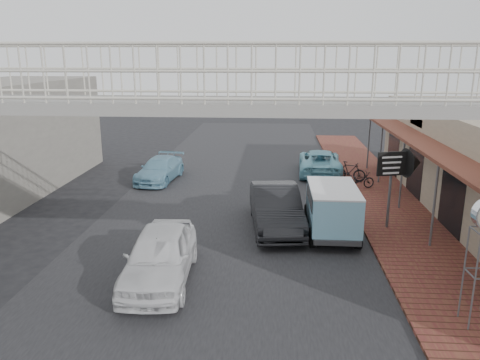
% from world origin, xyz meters
% --- Properties ---
extents(ground, '(120.00, 120.00, 0.00)m').
position_xyz_m(ground, '(0.00, 0.00, 0.00)').
color(ground, black).
rests_on(ground, ground).
extents(road_strip, '(10.00, 60.00, 0.01)m').
position_xyz_m(road_strip, '(0.00, 0.00, 0.01)').
color(road_strip, black).
rests_on(road_strip, ground).
extents(sidewalk, '(3.00, 40.00, 0.10)m').
position_xyz_m(sidewalk, '(6.50, 3.00, 0.05)').
color(sidewalk, brown).
rests_on(sidewalk, ground).
extents(footbridge, '(16.40, 2.40, 6.34)m').
position_xyz_m(footbridge, '(0.00, -4.00, 3.18)').
color(footbridge, gray).
rests_on(footbridge, ground).
extents(white_hatchback, '(1.97, 4.44, 1.49)m').
position_xyz_m(white_hatchback, '(-1.37, -1.86, 0.74)').
color(white_hatchback, silver).
rests_on(white_hatchback, ground).
extents(dark_sedan, '(2.17, 4.87, 1.55)m').
position_xyz_m(dark_sedan, '(1.84, 2.54, 0.78)').
color(dark_sedan, black).
rests_on(dark_sedan, ground).
extents(angkot_curb, '(2.37, 4.75, 1.29)m').
position_xyz_m(angkot_curb, '(4.20, 10.98, 0.65)').
color(angkot_curb, '#7BC3D5').
rests_on(angkot_curb, ground).
extents(angkot_far, '(2.06, 4.16, 1.16)m').
position_xyz_m(angkot_far, '(-4.00, 8.89, 0.58)').
color(angkot_far, '#699DB7').
rests_on(angkot_far, ground).
extents(angkot_van, '(1.69, 3.66, 1.79)m').
position_xyz_m(angkot_van, '(3.80, 2.02, 1.14)').
color(angkot_van, black).
rests_on(angkot_van, ground).
extents(motorcycle_near, '(1.62, 0.95, 0.80)m').
position_xyz_m(motorcycle_near, '(5.72, 7.77, 0.50)').
color(motorcycle_near, black).
rests_on(motorcycle_near, sidewalk).
extents(motorcycle_far, '(1.65, 1.04, 0.96)m').
position_xyz_m(motorcycle_far, '(5.51, 9.20, 0.58)').
color(motorcycle_far, black).
rests_on(motorcycle_far, sidewalk).
extents(arrow_sign, '(1.75, 1.16, 2.89)m').
position_xyz_m(arrow_sign, '(6.57, 2.81, 2.44)').
color(arrow_sign, '#59595B').
rests_on(arrow_sign, sidewalk).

